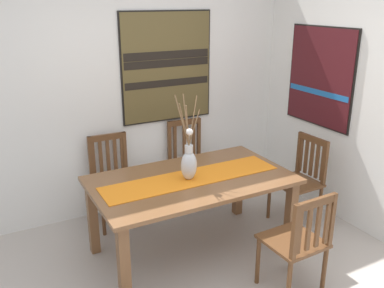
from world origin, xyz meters
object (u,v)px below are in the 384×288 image
chair_0 (189,162)px  painting_on_side_wall (321,77)px  chair_1 (298,241)px  chair_2 (301,178)px  dining_table (192,189)px  centerpiece_vase (189,161)px  chair_3 (113,178)px  painting_on_back_wall (167,67)px

chair_0 → painting_on_side_wall: painting_on_side_wall is taller
chair_1 → chair_2: 1.20m
dining_table → chair_1: (0.45, -0.88, -0.17)m
centerpiece_vase → chair_3: size_ratio=0.80×
centerpiece_vase → chair_2: 1.36m
centerpiece_vase → painting_on_side_wall: painting_on_side_wall is taller
centerpiece_vase → chair_0: bearing=62.2°
dining_table → chair_3: chair_3 is taller
centerpiece_vase → chair_0: centerpiece_vase is taller
chair_1 → chair_2: bearing=47.2°
chair_2 → painting_on_side_wall: (0.42, 0.28, 0.95)m
painting_on_back_wall → painting_on_side_wall: bearing=-31.3°
chair_3 → painting_on_side_wall: size_ratio=0.88×
chair_2 → painting_on_back_wall: size_ratio=0.78×
centerpiece_vase → chair_2: size_ratio=0.81×
chair_2 → painting_on_side_wall: 1.08m
chair_0 → painting_on_back_wall: painting_on_back_wall is taller
chair_0 → chair_3: size_ratio=1.03×
chair_1 → painting_on_side_wall: (1.23, 1.16, 0.96)m
dining_table → chair_1: bearing=-63.1°
centerpiece_vase → chair_3: (-0.40, 0.91, -0.43)m
painting_on_side_wall → chair_2: bearing=-146.0°
chair_0 → painting_on_back_wall: (-0.16, 0.20, 1.04)m
chair_1 → chair_3: chair_3 is taller
painting_on_back_wall → painting_on_side_wall: painting_on_back_wall is taller
chair_0 → painting_on_back_wall: 1.07m
chair_3 → chair_0: bearing=1.6°
dining_table → chair_2: size_ratio=1.92×
painting_on_side_wall → dining_table: bearing=-170.5°
dining_table → centerpiece_vase: 0.27m
chair_3 → painting_on_back_wall: size_ratio=0.79×
painting_on_back_wall → chair_1: bearing=-85.8°
dining_table → chair_0: size_ratio=1.84×
chair_0 → dining_table: bearing=-116.5°
dining_table → centerpiece_vase: centerpiece_vase is taller
centerpiece_vase → chair_3: 1.08m
chair_2 → chair_1: bearing=-132.8°
centerpiece_vase → chair_1: 1.08m
chair_2 → painting_on_side_wall: painting_on_side_wall is taller
chair_0 → chair_3: bearing=-178.4°
centerpiece_vase → chair_1: centerpiece_vase is taller
painting_on_back_wall → dining_table: bearing=-105.0°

